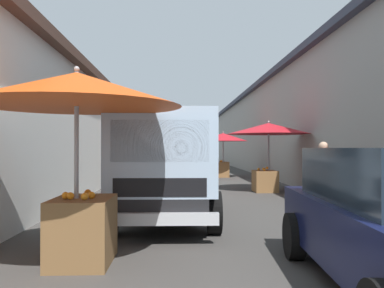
# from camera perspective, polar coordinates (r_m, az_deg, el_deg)

# --- Properties ---
(ground) EXTENTS (90.00, 90.00, 0.00)m
(ground) POSITION_cam_1_polar(r_m,az_deg,el_deg) (14.65, 1.14, -6.23)
(ground) COLOR #3D3A38
(building_left_whitewash) EXTENTS (49.80, 7.50, 3.86)m
(building_left_whitewash) POSITION_cam_1_polar(r_m,az_deg,el_deg) (17.91, -22.33, 1.04)
(building_left_whitewash) COLOR silver
(building_left_whitewash) RESTS_ON ground
(building_right_concrete) EXTENTS (49.80, 7.50, 4.92)m
(building_right_concrete) POSITION_cam_1_polar(r_m,az_deg,el_deg) (18.58, 22.87, 2.63)
(building_right_concrete) COLOR gray
(building_right_concrete) RESTS_ON ground
(fruit_stall_far_left) EXTENTS (2.20, 2.20, 2.17)m
(fruit_stall_far_left) POSITION_cam_1_polar(r_m,az_deg,el_deg) (17.65, -6.33, -0.29)
(fruit_stall_far_left) COLOR #9E9EA3
(fruit_stall_far_left) RESTS_ON ground
(fruit_stall_far_right) EXTENTS (2.42, 2.42, 2.25)m
(fruit_stall_far_right) POSITION_cam_1_polar(r_m,az_deg,el_deg) (19.80, 4.39, 0.22)
(fruit_stall_far_right) COLOR #9E9EA3
(fruit_stall_far_right) RESTS_ON ground
(fruit_stall_mid_lane) EXTENTS (2.80, 2.80, 2.36)m
(fruit_stall_mid_lane) POSITION_cam_1_polar(r_m,az_deg,el_deg) (13.73, 10.74, 1.19)
(fruit_stall_mid_lane) COLOR #9E9EA3
(fruit_stall_mid_lane) RESTS_ON ground
(fruit_stall_near_right) EXTENTS (2.64, 2.64, 2.47)m
(fruit_stall_near_right) POSITION_cam_1_polar(r_m,az_deg,el_deg) (5.24, -15.91, 4.31)
(fruit_stall_near_right) COLOR #9E9EA3
(fruit_stall_near_right) RESTS_ON ground
(fruit_stall_near_left) EXTENTS (2.60, 2.60, 2.10)m
(fruit_stall_near_left) POSITION_cam_1_polar(r_m,az_deg,el_deg) (21.07, -6.02, -0.12)
(fruit_stall_near_left) COLOR #9E9EA3
(fruit_stall_near_left) RESTS_ON ground
(delivery_truck) EXTENTS (4.94, 2.01, 2.08)m
(delivery_truck) POSITION_cam_1_polar(r_m,az_deg,el_deg) (7.46, -3.98, -3.70)
(delivery_truck) COLOR black
(delivery_truck) RESTS_ON ground
(vendor_by_crates) EXTENTS (0.59, 0.37, 1.59)m
(vendor_by_crates) POSITION_cam_1_polar(r_m,az_deg,el_deg) (9.60, 18.16, -3.72)
(vendor_by_crates) COLOR #665B4C
(vendor_by_crates) RESTS_ON ground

